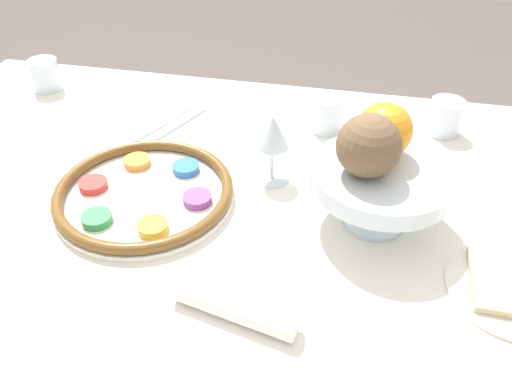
{
  "coord_description": "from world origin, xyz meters",
  "views": [
    {
      "loc": [
        0.16,
        -0.64,
        1.31
      ],
      "look_at": [
        0.02,
        0.0,
        0.8
      ],
      "focal_mm": 35.0,
      "sensor_mm": 36.0,
      "label": 1
    }
  ],
  "objects": [
    {
      "name": "napkin_roll",
      "position": [
        0.04,
        -0.22,
        0.77
      ],
      "size": [
        0.18,
        0.07,
        0.04
      ],
      "color": "white",
      "rests_on": "dining_table"
    },
    {
      "name": "coconut",
      "position": [
        0.19,
        -0.0,
        0.91
      ],
      "size": [
        0.1,
        0.1,
        0.1
      ],
      "color": "brown",
      "rests_on": "fruit_stand"
    },
    {
      "name": "orange_fruit",
      "position": [
        0.21,
        0.06,
        0.91
      ],
      "size": [
        0.09,
        0.09,
        0.09
      ],
      "color": "orange",
      "rests_on": "fruit_stand"
    },
    {
      "name": "dining_table",
      "position": [
        0.0,
        0.0,
        0.38
      ],
      "size": [
        1.57,
        0.99,
        0.76
      ],
      "color": "silver",
      "rests_on": "ground_plane"
    },
    {
      "name": "cup_mid",
      "position": [
        -0.58,
        0.35,
        0.79
      ],
      "size": [
        0.07,
        0.07,
        0.08
      ],
      "color": "silver",
      "rests_on": "dining_table"
    },
    {
      "name": "fork_right",
      "position": [
        -0.21,
        0.25,
        0.76
      ],
      "size": [
        0.09,
        0.17,
        0.01
      ],
      "color": "silver",
      "rests_on": "dining_table"
    },
    {
      "name": "wine_glass",
      "position": [
        0.03,
        0.1,
        0.85
      ],
      "size": [
        0.07,
        0.07,
        0.13
      ],
      "color": "silver",
      "rests_on": "dining_table"
    },
    {
      "name": "seder_plate",
      "position": [
        -0.18,
        -0.01,
        0.77
      ],
      "size": [
        0.31,
        0.31,
        0.03
      ],
      "color": "silver",
      "rests_on": "dining_table"
    },
    {
      "name": "fruit_stand",
      "position": [
        0.22,
        0.02,
        0.84
      ],
      "size": [
        0.22,
        0.22,
        0.11
      ],
      "color": "silver",
      "rests_on": "dining_table"
    },
    {
      "name": "fork_left",
      "position": [
        -0.24,
        0.25,
        0.76
      ],
      "size": [
        0.1,
        0.17,
        0.01
      ],
      "color": "silver",
      "rests_on": "dining_table"
    },
    {
      "name": "cup_near",
      "position": [
        0.11,
        0.3,
        0.79
      ],
      "size": [
        0.07,
        0.07,
        0.08
      ],
      "color": "silver",
      "rests_on": "dining_table"
    },
    {
      "name": "cup_far",
      "position": [
        0.36,
        0.34,
        0.79
      ],
      "size": [
        0.07,
        0.07,
        0.08
      ],
      "color": "silver",
      "rests_on": "dining_table"
    }
  ]
}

